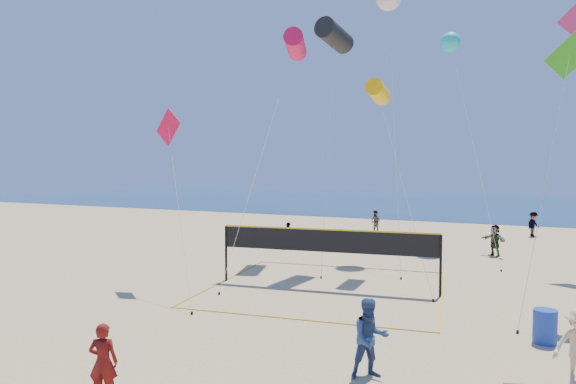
% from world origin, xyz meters
% --- Properties ---
extents(ocean, '(140.00, 50.00, 0.03)m').
position_xyz_m(ocean, '(0.00, 62.00, 0.01)').
color(ocean, navy).
rests_on(ocean, ground).
extents(woman, '(0.72, 0.62, 1.67)m').
position_xyz_m(woman, '(-2.99, -1.11, 0.84)').
color(woman, maroon).
rests_on(woman, ground).
extents(bystander_a, '(1.15, 1.10, 1.87)m').
position_xyz_m(bystander_a, '(1.75, 2.47, 0.93)').
color(bystander_a, navy).
rests_on(bystander_a, ground).
extents(far_person_0, '(0.69, 1.00, 1.58)m').
position_xyz_m(far_person_0, '(-7.92, 18.47, 0.79)').
color(far_person_0, gray).
rests_on(far_person_0, ground).
extents(far_person_1, '(1.58, 1.41, 1.74)m').
position_xyz_m(far_person_1, '(3.41, 21.00, 0.87)').
color(far_person_1, gray).
rests_on(far_person_1, ground).
extents(far_person_3, '(0.96, 0.86, 1.63)m').
position_xyz_m(far_person_3, '(-5.17, 27.90, 0.81)').
color(far_person_3, gray).
rests_on(far_person_3, ground).
extents(far_person_4, '(1.14, 1.28, 1.72)m').
position_xyz_m(far_person_4, '(5.38, 30.44, 0.86)').
color(far_person_4, gray).
rests_on(far_person_4, ground).
extents(trash_barrel, '(0.80, 0.80, 0.95)m').
position_xyz_m(trash_barrel, '(5.53, 6.80, 0.48)').
color(trash_barrel, '#1939A3').
rests_on(trash_barrel, ground).
extents(volleyball_net, '(10.14, 10.01, 2.42)m').
position_xyz_m(volleyball_net, '(-2.31, 10.21, 1.66)').
color(volleyball_net, black).
rests_on(volleyball_net, ground).
extents(kite_0, '(1.75, 10.27, 12.12)m').
position_xyz_m(kite_0, '(-6.47, 16.34, 11.44)').
color(kite_0, '#DA1148').
rests_on(kite_0, ground).
extents(kite_1, '(1.25, 4.46, 11.98)m').
position_xyz_m(kite_1, '(-3.73, 14.93, 11.29)').
color(kite_1, black).
rests_on(kite_1, ground).
extents(kite_2, '(3.84, 5.48, 8.90)m').
position_xyz_m(kite_2, '(-1.37, 14.38, 8.36)').
color(kite_2, '#FFBE06').
rests_on(kite_2, ground).
extents(kite_3, '(4.44, 3.71, 7.36)m').
position_xyz_m(kite_3, '(-8.47, 8.13, 6.22)').
color(kite_3, '#F30D3E').
rests_on(kite_3, ground).
extents(kite_4, '(2.17, 3.49, 9.43)m').
position_xyz_m(kite_4, '(6.10, 10.51, 8.15)').
color(kite_4, green).
rests_on(kite_4, ground).
extents(kite_7, '(4.15, 7.74, 13.05)m').
position_xyz_m(kite_7, '(0.52, 23.73, 12.44)').
color(kite_7, '#1CCAC5').
rests_on(kite_7, ground).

